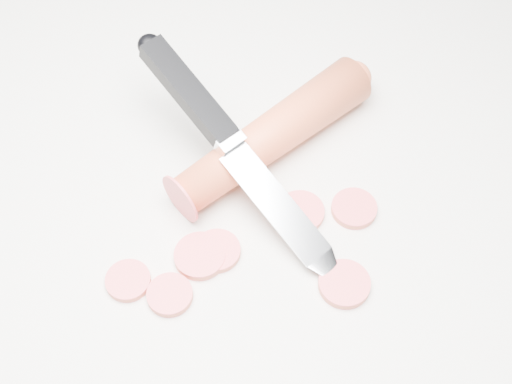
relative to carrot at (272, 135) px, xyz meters
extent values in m
plane|color=silver|center=(-0.04, -0.04, -0.02)|extent=(2.40, 2.40, 0.00)
cylinder|color=#DE4E27|center=(0.00, 0.00, 0.00)|extent=(0.17, 0.13, 0.04)
cylinder|color=#ED4A50|center=(-0.12, -0.10, -0.02)|extent=(0.03, 0.03, 0.01)
cylinder|color=#ED4A50|center=(-0.09, -0.12, -0.02)|extent=(0.03, 0.03, 0.01)
cylinder|color=#ED4A50|center=(0.01, -0.06, -0.02)|extent=(0.04, 0.04, 0.01)
cylinder|color=#ED4A50|center=(0.03, -0.13, -0.02)|extent=(0.04, 0.04, 0.01)
cylinder|color=#ED4A50|center=(0.05, -0.07, -0.02)|extent=(0.04, 0.04, 0.01)
cylinder|color=#ED4A50|center=(-0.05, -0.09, -0.02)|extent=(0.03, 0.03, 0.01)
cylinder|color=#ED4A50|center=(-0.07, -0.09, -0.02)|extent=(0.04, 0.04, 0.01)
camera|label=1|loc=(-0.06, -0.34, 0.45)|focal=50.00mm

